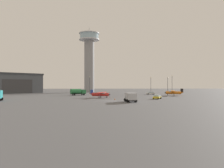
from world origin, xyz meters
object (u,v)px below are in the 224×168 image
object	(u,v)px
light_post_west	(90,84)
light_post_north	(168,84)
airplane_orange	(174,92)
airplane_red	(100,94)
car_yellow	(157,97)
light_post_centre	(151,84)
traffic_cone_near_left	(115,99)
truck_fuel_tanker_green	(78,92)
control_tower	(89,56)
light_post_east	(172,83)
truck_box_silver	(130,97)
car_white	(151,93)

from	to	relation	value
light_post_west	light_post_north	bearing A→B (deg)	-4.72
airplane_orange	airplane_red	world-z (taller)	airplane_orange
car_yellow	light_post_centre	bearing A→B (deg)	-157.95
car_yellow	traffic_cone_near_left	bearing A→B (deg)	-44.96
truck_fuel_tanker_green	traffic_cone_near_left	distance (m)	33.25
light_post_west	traffic_cone_near_left	distance (m)	47.30
control_tower	light_post_east	world-z (taller)	control_tower
control_tower	light_post_west	xyz separation A→B (m)	(1.29, -25.91, -18.11)
truck_box_silver	traffic_cone_near_left	xyz separation A→B (m)	(-3.69, 8.68, -1.13)
control_tower	car_yellow	world-z (taller)	control_tower
light_post_north	truck_box_silver	bearing A→B (deg)	-118.40
airplane_orange	light_post_east	size ratio (longest dim) A/B	1.05
truck_fuel_tanker_green	car_yellow	size ratio (longest dim) A/B	1.63
airplane_orange	truck_box_silver	world-z (taller)	airplane_orange
truck_fuel_tanker_green	light_post_centre	xyz separation A→B (m)	(36.44, 10.73, 3.63)
airplane_red	truck_fuel_tanker_green	size ratio (longest dim) A/B	1.41
truck_fuel_tanker_green	car_white	distance (m)	35.94
control_tower	light_post_east	distance (m)	55.72
truck_fuel_tanker_green	light_post_centre	bearing A→B (deg)	-12.01
light_post_west	light_post_east	size ratio (longest dim) A/B	0.93
car_white	light_post_east	bearing A→B (deg)	-148.29
light_post_east	light_post_west	bearing A→B (deg)	-179.18
light_post_west	truck_box_silver	bearing A→B (deg)	-76.09
traffic_cone_near_left	airplane_orange	bearing A→B (deg)	41.24
car_white	light_post_east	size ratio (longest dim) A/B	0.44
truck_fuel_tanker_green	traffic_cone_near_left	bearing A→B (deg)	-92.45
car_yellow	light_post_north	xyz separation A→B (m)	(16.80, 39.48, 4.58)
airplane_red	light_post_centre	xyz separation A→B (m)	(26.42, 29.79, 3.87)
airplane_red	light_post_north	world-z (taller)	light_post_north
light_post_centre	light_post_east	bearing A→B (deg)	24.27
control_tower	airplane_red	xyz separation A→B (m)	(6.60, -61.08, -22.17)
truck_box_silver	car_white	world-z (taller)	truck_box_silver
airplane_orange	car_yellow	bearing A→B (deg)	77.61
truck_box_silver	light_post_west	xyz separation A→B (m)	(-13.53, 54.65, 3.97)
airplane_orange	truck_fuel_tanker_green	bearing A→B (deg)	12.92
car_white	light_post_east	xyz separation A→B (m)	(14.49, 10.21, 5.07)
truck_box_silver	light_post_centre	size ratio (longest dim) A/B	0.65
light_post_west	light_post_east	bearing A→B (deg)	0.82
light_post_east	traffic_cone_near_left	world-z (taller)	light_post_east
airplane_red	light_post_west	world-z (taller)	light_post_west
airplane_orange	light_post_west	xyz separation A→B (m)	(-38.04, 21.25, 3.99)
light_post_west	traffic_cone_near_left	bearing A→B (deg)	-77.92
light_post_west	light_post_centre	world-z (taller)	light_post_west
control_tower	airplane_orange	bearing A→B (deg)	-50.18
airplane_red	light_post_north	size ratio (longest dim) A/B	1.13
control_tower	car_white	bearing A→B (deg)	-48.04
airplane_orange	traffic_cone_near_left	world-z (taller)	airplane_orange
car_white	airplane_orange	bearing A→B (deg)	118.97
truck_box_silver	light_post_north	world-z (taller)	light_post_north
truck_fuel_tanker_green	car_white	xyz separation A→B (m)	(35.32, 6.55, -0.90)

